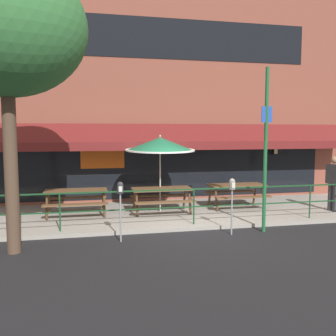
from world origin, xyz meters
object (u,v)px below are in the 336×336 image
at_px(picnic_table_left, 76,195).
at_px(pedestrian_walking, 334,181).
at_px(street_tree_curbside, 9,18).
at_px(parking_meter_near, 120,193).
at_px(picnic_table_right, 236,189).
at_px(parking_meter_far, 232,189).
at_px(street_sign_pole, 266,149).
at_px(patio_umbrella_centre, 160,144).
at_px(picnic_table_centre, 162,193).

bearing_deg(picnic_table_left, pedestrian_walking, -7.19).
height_order(picnic_table_left, pedestrian_walking, pedestrian_walking).
distance_m(picnic_table_left, street_tree_curbside, 5.20).
xyz_separation_m(picnic_table_left, parking_meter_near, (1.08, -2.58, 0.44)).
xyz_separation_m(picnic_table_right, street_tree_curbside, (-6.19, -3.11, 4.12)).
bearing_deg(picnic_table_right, picnic_table_left, -178.54).
relative_size(picnic_table_right, pedestrian_walking, 1.05).
height_order(parking_meter_near, parking_meter_far, same).
height_order(pedestrian_walking, street_tree_curbside, street_tree_curbside).
xyz_separation_m(parking_meter_far, street_sign_pole, (0.91, 0.09, 0.99)).
bearing_deg(street_sign_pole, parking_meter_far, -174.44).
bearing_deg(picnic_table_right, parking_meter_near, -145.79).
relative_size(patio_umbrella_centre, street_sign_pole, 0.57).
relative_size(parking_meter_far, street_tree_curbside, 0.22).
relative_size(street_sign_pole, street_tree_curbside, 0.64).
bearing_deg(street_tree_curbside, parking_meter_near, 10.11).
distance_m(picnic_table_centre, parking_meter_far, 2.77).
relative_size(picnic_table_left, picnic_table_centre, 1.00).
xyz_separation_m(picnic_table_right, parking_meter_far, (-1.23, -2.68, 0.44)).
distance_m(picnic_table_left, parking_meter_far, 4.64).
height_order(picnic_table_centre, patio_umbrella_centre, patio_umbrella_centre).
bearing_deg(patio_umbrella_centre, picnic_table_right, 0.75).
bearing_deg(picnic_table_right, picnic_table_centre, -173.60).
bearing_deg(picnic_table_centre, parking_meter_near, -120.90).
relative_size(picnic_table_centre, pedestrian_walking, 1.05).
distance_m(parking_meter_near, street_sign_pole, 3.81).
bearing_deg(picnic_table_centre, picnic_table_right, 6.40).
bearing_deg(street_tree_curbside, pedestrian_walking, 12.54).
xyz_separation_m(patio_umbrella_centre, street_tree_curbside, (-3.65, -3.07, 2.65)).
bearing_deg(picnic_table_centre, patio_umbrella_centre, 90.00).
bearing_deg(street_sign_pole, pedestrian_walking, 25.74).
distance_m(pedestrian_walking, street_tree_curbside, 9.90).
xyz_separation_m(pedestrian_walking, street_tree_curbside, (-8.94, -1.99, 3.77)).
bearing_deg(parking_meter_near, picnic_table_right, 34.21).
distance_m(patio_umbrella_centre, pedestrian_walking, 5.52).
height_order(picnic_table_centre, street_sign_pole, street_sign_pole).
xyz_separation_m(picnic_table_right, street_sign_pole, (-0.31, -2.59, 1.44)).
height_order(parking_meter_near, street_sign_pole, street_sign_pole).
distance_m(picnic_table_centre, street_tree_curbside, 6.19).
bearing_deg(patio_umbrella_centre, pedestrian_walking, -11.59).
relative_size(picnic_table_centre, street_tree_curbside, 0.27).
bearing_deg(picnic_table_right, street_tree_curbside, -153.35).
distance_m(pedestrian_walking, parking_meter_far, 4.28).
distance_m(picnic_table_left, patio_umbrella_centre, 2.94).
relative_size(picnic_table_centre, picnic_table_right, 1.00).
distance_m(picnic_table_centre, pedestrian_walking, 5.37).
xyz_separation_m(picnic_table_centre, street_tree_curbside, (-3.65, -2.82, 4.12)).
relative_size(picnic_table_right, parking_meter_near, 1.27).
bearing_deg(street_tree_curbside, picnic_table_left, 69.49).
height_order(pedestrian_walking, street_sign_pole, street_sign_pole).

